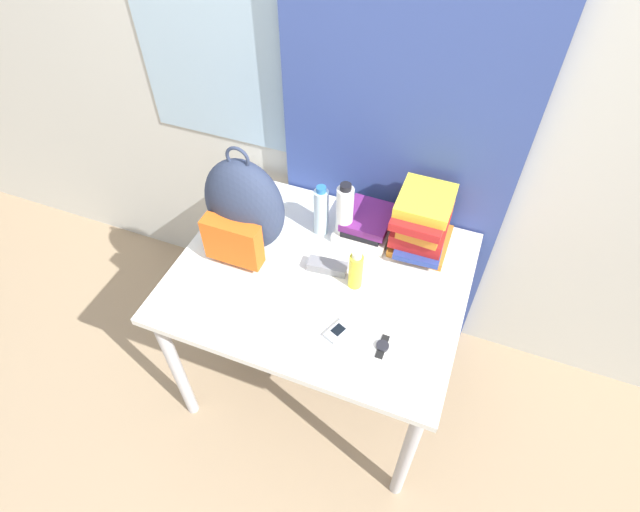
% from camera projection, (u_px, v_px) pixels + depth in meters
% --- Properties ---
extents(ground_plane, '(12.00, 12.00, 0.00)m').
position_uv_depth(ground_plane, '(284.00, 458.00, 2.17)').
color(ground_plane, '#9E8466').
extents(wall_back, '(6.00, 0.06, 2.50)m').
position_uv_depth(wall_back, '(370.00, 89.00, 1.84)').
color(wall_back, beige).
rests_on(wall_back, ground_plane).
extents(curtain_blue, '(0.92, 0.04, 2.50)m').
position_uv_depth(curtain_blue, '(403.00, 104.00, 1.77)').
color(curtain_blue, '#384C93').
rests_on(curtain_blue, ground_plane).
extents(desk, '(1.08, 0.87, 0.77)m').
position_uv_depth(desk, '(320.00, 289.00, 1.95)').
color(desk, silver).
rests_on(desk, ground_plane).
extents(backpack, '(0.31, 0.24, 0.46)m').
position_uv_depth(backpack, '(244.00, 209.00, 1.83)').
color(backpack, '#2D3851').
rests_on(backpack, desk).
extents(book_stack_left, '(0.22, 0.24, 0.09)m').
position_uv_depth(book_stack_left, '(367.00, 223.00, 2.00)').
color(book_stack_left, silver).
rests_on(book_stack_left, desk).
extents(book_stack_center, '(0.22, 0.28, 0.25)m').
position_uv_depth(book_stack_center, '(423.00, 222.00, 1.89)').
color(book_stack_center, orange).
rests_on(book_stack_center, desk).
extents(water_bottle, '(0.06, 0.06, 0.23)m').
position_uv_depth(water_bottle, '(321.00, 211.00, 1.95)').
color(water_bottle, silver).
rests_on(water_bottle, desk).
extents(sports_bottle, '(0.07, 0.07, 0.27)m').
position_uv_depth(sports_bottle, '(344.00, 213.00, 1.91)').
color(sports_bottle, white).
rests_on(sports_bottle, desk).
extents(sunscreen_bottle, '(0.05, 0.05, 0.17)m').
position_uv_depth(sunscreen_bottle, '(356.00, 270.00, 1.78)').
color(sunscreen_bottle, yellow).
rests_on(sunscreen_bottle, desk).
extents(cell_phone, '(0.08, 0.11, 0.02)m').
position_uv_depth(cell_phone, '(338.00, 331.00, 1.69)').
color(cell_phone, '#B7BCC6').
rests_on(cell_phone, desk).
extents(sunglasses_case, '(0.15, 0.07, 0.04)m').
position_uv_depth(sunglasses_case, '(327.00, 266.00, 1.88)').
color(sunglasses_case, gray).
rests_on(sunglasses_case, desk).
extents(wristwatch, '(0.04, 0.09, 0.01)m').
position_uv_depth(wristwatch, '(383.00, 346.00, 1.66)').
color(wristwatch, black).
rests_on(wristwatch, desk).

